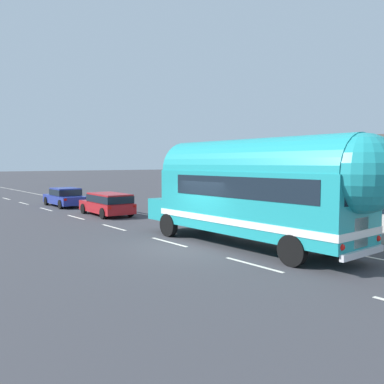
% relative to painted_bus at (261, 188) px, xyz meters
% --- Properties ---
extents(ground_plane, '(300.00, 300.00, 0.00)m').
position_rel_painted_bus_xyz_m(ground_plane, '(-1.94, 1.89, -2.30)').
color(ground_plane, '#38383D').
extents(lane_markings, '(3.99, 80.00, 0.01)m').
position_rel_painted_bus_xyz_m(lane_markings, '(0.78, 14.49, -2.30)').
color(lane_markings, silver).
rests_on(lane_markings, ground).
extents(painted_bus, '(2.67, 11.11, 4.12)m').
position_rel_painted_bus_xyz_m(painted_bus, '(0.00, 0.00, 0.00)').
color(painted_bus, teal).
rests_on(painted_bus, ground).
extents(car_lead, '(2.09, 4.48, 1.37)m').
position_rel_painted_bus_xyz_m(car_lead, '(-0.07, 12.24, -1.51)').
color(car_lead, '#A5191E').
rests_on(car_lead, ground).
extents(car_second, '(2.04, 4.61, 1.37)m').
position_rel_painted_bus_xyz_m(car_second, '(-0.16, 18.99, -1.57)').
color(car_second, navy).
rests_on(car_second, ground).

